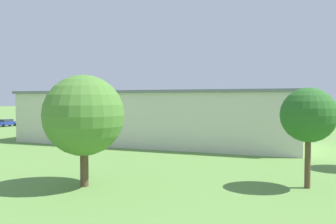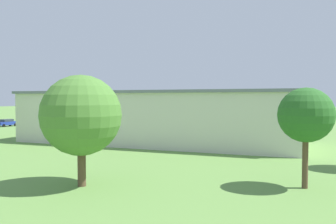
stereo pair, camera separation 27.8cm
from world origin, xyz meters
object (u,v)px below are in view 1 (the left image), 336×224
biplane (161,104)px  car_blue (7,123)px  person_watching_takeoff (133,124)px  windsock (121,102)px  person_at_fence_line (298,131)px  person_beside_truck (295,131)px  hangar (158,117)px  tree_by_windsock (84,116)px  car_orange (40,123)px  car_grey (58,124)px  car_silver (91,125)px  tree_near_perimeter_road (308,115)px

biplane → car_blue: bearing=18.2°
person_watching_takeoff → windsock: (8.99, -11.86, 4.49)m
person_at_fence_line → person_beside_truck: person_beside_truck is taller
hangar → tree_by_windsock: size_ratio=4.95×
car_orange → car_grey: bearing=159.9°
person_beside_truck → windsock: windsock is taller
hangar → person_at_fence_line: hangar is taller
car_silver → biplane: bearing=-132.3°
person_watching_takeoff → tree_near_perimeter_road: 49.12m
person_beside_truck → windsock: 43.76m
biplane → tree_near_perimeter_road: (-27.02, 42.70, -0.03)m
car_blue → person_watching_takeoff: bearing=-168.7°
car_orange → person_at_fence_line: (-51.22, 0.43, -0.04)m
car_orange → person_watching_takeoff: size_ratio=2.53×
tree_near_perimeter_road → tree_by_windsock: tree_by_windsock is taller
car_grey → person_watching_takeoff: 15.10m
biplane → tree_by_windsock: 49.05m
car_silver → person_watching_takeoff: 8.73m
hangar → person_watching_takeoff: (12.92, -18.81, -2.69)m
tree_by_windsock → car_grey: bearing=-49.8°
hangar → biplane: hangar is taller
biplane → car_silver: bearing=47.7°
biplane → car_silver: 15.63m
car_blue → tree_near_perimeter_road: size_ratio=0.65×
car_grey → person_watching_takeoff: car_grey is taller
windsock → person_at_fence_line: bearing=158.0°
car_silver → tree_near_perimeter_road: tree_near_perimeter_road is taller
person_watching_takeoff → tree_near_perimeter_road: (-31.10, 37.80, 4.04)m
person_beside_truck → tree_by_windsock: tree_by_windsock is taller
car_grey → hangar: bearing=154.7°
hangar → person_beside_truck: size_ratio=21.76×
hangar → tree_by_windsock: 24.00m
car_silver → car_orange: 14.14m
biplane → person_at_fence_line: (-27.11, 9.27, -4.12)m
hangar → car_blue: bearing=-18.1°
car_silver → person_beside_truck: person_beside_truck is taller
car_orange → tree_near_perimeter_road: (-51.12, 33.86, 4.05)m
hangar → car_silver: 22.92m
tree_by_windsock → person_at_fence_line: bearing=-110.7°
biplane → person_at_fence_line: 28.95m
tree_near_perimeter_road → windsock: tree_near_perimeter_road is taller
biplane → tree_by_windsock: bearing=105.0°
tree_near_perimeter_road → car_blue: bearing=-28.8°
biplane → tree_near_perimeter_road: biplane is taller
car_silver → person_beside_truck: size_ratio=2.61×
car_orange → windsock: 19.79m
person_beside_truck → tree_near_perimeter_road: size_ratio=0.26×
biplane → car_grey: bearing=32.0°
tree_near_perimeter_road → person_watching_takeoff: bearing=-50.6°
person_at_fence_line → biplane: bearing=-18.9°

